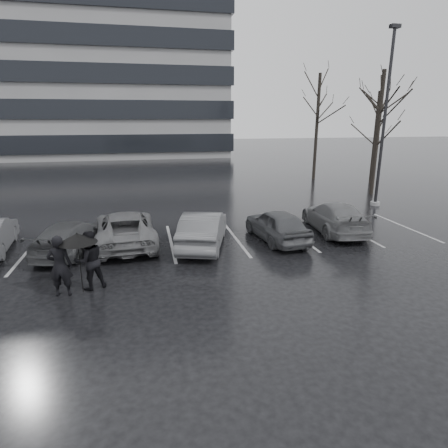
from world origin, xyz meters
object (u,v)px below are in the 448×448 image
Objects in this scene: car_east at (334,217)px; tree_ne at (375,139)px; tree_north at (317,128)px; lamp_post at (384,128)px; car_west_a at (203,229)px; car_west_b at (125,228)px; car_west_c at (72,237)px; car_main at (277,225)px; pedestrian_left at (60,266)px; tree_east at (377,134)px; pedestrian_right at (89,260)px.

tree_ne reaches higher than car_east.
lamp_post is at bearing -94.01° from tree_north.
car_west_a is 12.92m from lamp_post.
car_west_a is 3.22m from car_west_b.
tree_ne is at bearing -152.44° from car_west_b.
car_main is at bearing -165.62° from car_west_c.
car_west_c is (-2.00, -0.48, -0.08)m from car_west_b.
car_east is 0.55× the size of tree_north.
car_west_a is 2.37× the size of pedestrian_left.
tree_north is at bearing -126.60° from car_main.
car_west_a is at bearing -155.25° from lamp_post.
tree_east is at bearing -130.82° from car_west_a.
car_east is (11.31, 0.43, 0.06)m from car_west_c.
tree_ne is at bearing -133.75° from car_west_c.
tree_ne is 4.67m from tree_north.
pedestrian_left is at bearing -142.00° from tree_ne.
car_east is 0.47× the size of lamp_post.
car_main is 13.13m from tree_east.
car_east is 15.94m from tree_north.
tree_north reaches higher than tree_east.
tree_east is (18.03, 7.87, 3.38)m from car_west_c.
tree_ne is at bearing -40.60° from tree_north.
car_main is 3.11m from car_east.
car_west_c is (-5.11, 0.36, -0.11)m from car_west_a.
lamp_post is at bearing -167.19° from car_west_b.
lamp_post reaches higher than car_west_b.
car_west_b is 21.93m from tree_ne.
car_west_b is 17.96m from tree_east.
car_west_b is 0.63× the size of tree_east.
car_west_a is 19.67m from tree_north.
pedestrian_left is 25.73m from tree_ne.
tree_east is 7.08m from tree_north.
car_west_b is 15.44m from lamp_post.
car_main is 2.14× the size of pedestrian_left.
tree_north is (15.90, 18.44, 3.34)m from pedestrian_right.
lamp_post is at bearing -133.08° from car_east.
car_east is (3.03, 0.70, -0.00)m from car_main.
lamp_post is (11.22, 5.17, 3.77)m from car_west_a.
pedestrian_right is (-0.87, -4.04, 0.22)m from car_west_b.
car_west_b reaches higher than car_main.
tree_ne reaches higher than car_main.
car_west_c is at bearing 9.46° from car_west_b.
tree_north is at bearing 98.13° from tree_east.
car_west_c is 0.43× the size of lamp_post.
tree_north is at bearing -140.27° from car_west_b.
tree_ne is (18.53, 11.39, 2.80)m from car_west_b.
tree_east is (16.03, 7.39, 3.30)m from car_west_b.
pedestrian_left is at bearing -151.42° from lamp_post.
tree_ne is at bearing -141.83° from car_main.
car_west_b is (-6.28, 0.74, 0.02)m from car_main.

